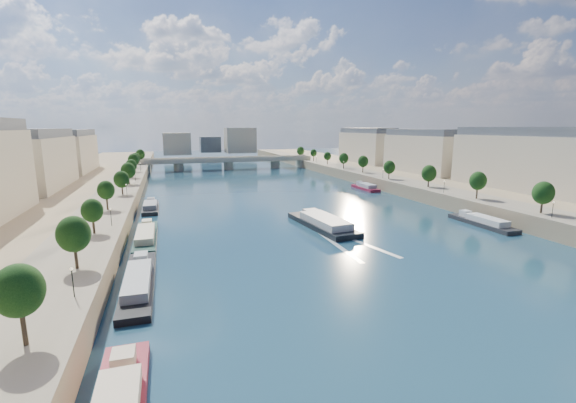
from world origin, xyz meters
TOP-DOWN VIEW (x-y plane):
  - ground at (0.00, 100.00)m, footprint 700.00×700.00m
  - quay_left at (-72.00, 100.00)m, footprint 44.00×520.00m
  - quay_right at (72.00, 100.00)m, footprint 44.00×520.00m
  - pave_left at (-57.00, 100.00)m, footprint 14.00×520.00m
  - pave_right at (57.00, 100.00)m, footprint 14.00×520.00m
  - trees_left at (-55.00, 102.00)m, footprint 4.80×268.80m
  - trees_right at (55.00, 110.00)m, footprint 4.80×268.80m
  - lamps_left at (-52.50, 90.00)m, footprint 0.36×200.36m
  - lamps_right at (52.50, 105.00)m, footprint 0.36×200.36m
  - buildings_left at (-85.00, 112.00)m, footprint 16.00×226.00m
  - buildings_right at (85.00, 112.00)m, footprint 16.00×226.00m
  - skyline at (3.19, 319.52)m, footprint 79.00×42.00m
  - bridge at (0.00, 229.97)m, footprint 112.00×12.00m
  - tour_barge at (1.26, 71.75)m, footprint 11.20×29.74m
  - wake at (1.26, 55.18)m, footprint 10.74×26.02m
  - moored_barges_left at (-45.50, 42.10)m, footprint 5.00×159.08m
  - moored_barges_right at (45.50, 43.90)m, footprint 5.00×159.44m

SIDE VIEW (x-z plane):
  - ground at x=0.00m, z-range 0.00..0.00m
  - wake at x=1.26m, z-range 0.00..0.04m
  - moored_barges_left at x=-45.50m, z-range -0.96..2.64m
  - moored_barges_right at x=45.50m, z-range -0.96..2.64m
  - tour_barge at x=1.26m, z-range -0.85..3.09m
  - quay_left at x=-72.00m, z-range 0.00..5.00m
  - quay_right at x=72.00m, z-range 0.00..5.00m
  - pave_left at x=-57.00m, z-range 5.00..5.10m
  - pave_right at x=57.00m, z-range 5.00..5.10m
  - bridge at x=0.00m, z-range 1.01..9.16m
  - lamps_left at x=-52.50m, z-range 5.64..9.92m
  - lamps_right at x=52.50m, z-range 5.64..9.92m
  - trees_left at x=-55.00m, z-range 6.35..14.61m
  - trees_right at x=55.00m, z-range 6.35..14.61m
  - skyline at x=3.19m, z-range 3.66..25.66m
  - buildings_left at x=-85.00m, z-range 4.85..28.05m
  - buildings_right at x=85.00m, z-range 4.85..28.05m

